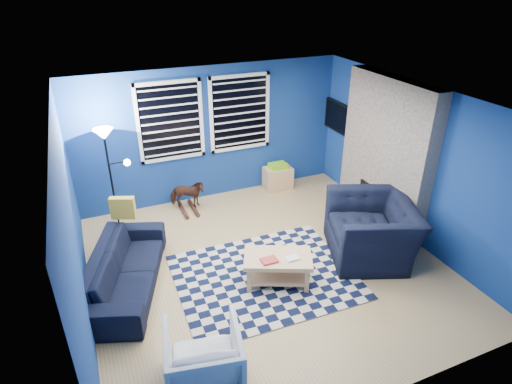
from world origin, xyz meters
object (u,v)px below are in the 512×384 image
tv (340,118)px  cabinet (278,177)px  coffee_table (278,264)px  rocking_horse (187,194)px  floor_lamp (107,149)px  sofa (125,269)px  armchair_bent (204,358)px  armchair_big (372,230)px

tv → cabinet: 1.68m
tv → coffee_table: (-2.47, -2.41, -1.08)m
rocking_horse → floor_lamp: floor_lamp is taller
sofa → armchair_bent: bearing=-144.6°
coffee_table → sofa: bearing=159.6°
sofa → cabinet: bearing=-39.6°
cabinet → coffee_table: bearing=-113.8°
tv → rocking_horse: tv is taller
armchair_big → floor_lamp: size_ratio=0.77×
armchair_bent → floor_lamp: size_ratio=0.45×
armchair_bent → coffee_table: size_ratio=0.74×
armchair_bent → cabinet: (2.70, 3.86, -0.12)m
cabinet → floor_lamp: 3.37m
armchair_big → floor_lamp: (-3.47, 2.31, 1.01)m
sofa → armchair_bent: 2.01m
coffee_table → cabinet: bearing=64.4°
tv → floor_lamp: (-4.33, -0.04, 0.06)m
tv → sofa: bearing=-159.3°
armchair_bent → rocking_horse: 3.76m
armchair_bent → floor_lamp: (-0.43, 3.57, 1.10)m
armchair_big → coffee_table: size_ratio=1.28×
armchair_bent → floor_lamp: floor_lamp is taller
sofa → armchair_big: armchair_big is taller
armchair_bent → sofa: bearing=-63.2°
armchair_big → floor_lamp: floor_lamp is taller
sofa → coffee_table: (1.97, -0.73, 0.02)m
rocking_horse → coffee_table: 2.56m
sofa → cabinet: (3.24, 1.93, -0.06)m
tv → armchair_big: (-0.85, -2.34, -0.96)m
floor_lamp → armchair_big: bearing=-33.6°
armchair_big → floor_lamp: bearing=-102.8°
armchair_big → rocking_horse: size_ratio=2.15×
tv → floor_lamp: floor_lamp is taller
rocking_horse → cabinet: bearing=-63.6°
sofa → floor_lamp: (0.11, 1.64, 1.15)m
cabinet → floor_lamp: (-3.13, -0.29, 1.22)m
rocking_horse → floor_lamp: 1.66m
rocking_horse → coffee_table: rocking_horse is taller
armchair_bent → coffee_table: armchair_bent is taller
floor_lamp → coffee_table: bearing=-51.9°
cabinet → floor_lamp: bearing=-172.9°
rocking_horse → cabinet: 1.92m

